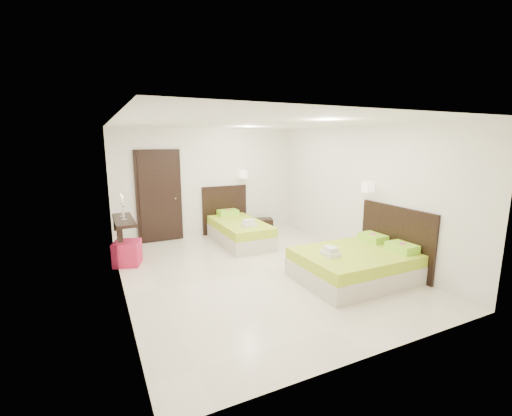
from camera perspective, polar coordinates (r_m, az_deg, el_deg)
name	(u,v)px	position (r m, az deg, el deg)	size (l,w,h in m)	color
floor	(258,271)	(6.25, 0.38, -10.52)	(5.50, 5.50, 0.00)	beige
bed_single	(238,230)	(7.93, -2.99, -3.61)	(1.16, 1.93, 1.59)	beige
bed_double	(358,262)	(6.11, 16.66, -8.70)	(1.89, 1.60, 1.56)	beige
nightstand	(265,225)	(8.80, 1.46, -2.89)	(0.39, 0.34, 0.34)	black
ottoman	(127,253)	(6.93, -20.65, -7.04)	(0.46, 0.46, 0.46)	#A91638
door	(159,197)	(8.12, -15.83, 1.82)	(1.02, 0.15, 2.14)	black
console_shelf	(123,220)	(6.99, -21.27, -1.94)	(0.35, 1.20, 0.78)	black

